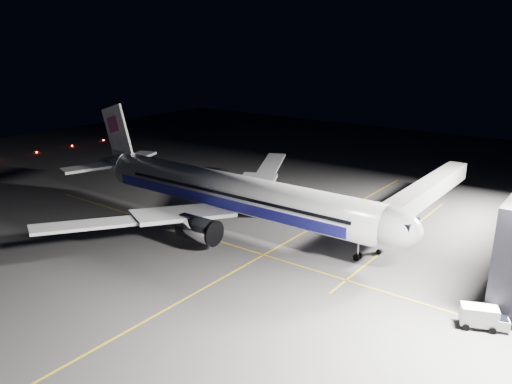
{
  "coord_description": "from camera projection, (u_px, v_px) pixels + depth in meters",
  "views": [
    {
      "loc": [
        45.35,
        -54.67,
        26.87
      ],
      "look_at": [
        3.97,
        0.35,
        6.0
      ],
      "focal_mm": 35.0,
      "sensor_mm": 36.0,
      "label": 1
    }
  ],
  "objects": [
    {
      "name": "service_truck",
      "position": [
        483.0,
        317.0,
        48.39
      ],
      "size": [
        4.73,
        3.31,
        2.26
      ],
      "rotation": [
        0.0,
        0.0,
        0.4
      ],
      "color": "silver",
      "rests_on": "ground"
    },
    {
      "name": "safety_cone_c",
      "position": [
        255.0,
        210.0,
        81.86
      ],
      "size": [
        0.43,
        0.43,
        0.64
      ],
      "primitive_type": "cone",
      "color": "orange",
      "rests_on": "ground"
    },
    {
      "name": "baggage_tug",
      "position": [
        256.0,
        187.0,
        92.84
      ],
      "size": [
        2.59,
        2.23,
        1.66
      ],
      "rotation": [
        0.0,
        0.0,
        -0.19
      ],
      "color": "black",
      "rests_on": "ground"
    },
    {
      "name": "ground",
      "position": [
        234.0,
        226.0,
        75.69
      ],
      "size": [
        200.0,
        200.0,
        0.0
      ],
      "primitive_type": "plane",
      "color": "#4C4C4F",
      "rests_on": "ground"
    },
    {
      "name": "safety_cone_a",
      "position": [
        235.0,
        202.0,
        86.19
      ],
      "size": [
        0.38,
        0.38,
        0.56
      ],
      "primitive_type": "cone",
      "color": "orange",
      "rests_on": "ground"
    },
    {
      "name": "jet_bridge",
      "position": [
        421.0,
        195.0,
        75.52
      ],
      "size": [
        3.6,
        34.4,
        6.3
      ],
      "color": "#B2B2B7",
      "rests_on": "ground"
    },
    {
      "name": "guide_line_main",
      "position": [
        289.0,
        241.0,
        69.94
      ],
      "size": [
        0.25,
        80.0,
        0.01
      ],
      "primitive_type": "cube",
      "color": "gold",
      "rests_on": "ground"
    },
    {
      "name": "guide_line_side",
      "position": [
        398.0,
        239.0,
        70.68
      ],
      "size": [
        0.25,
        40.0,
        0.01
      ],
      "primitive_type": "cube",
      "color": "gold",
      "rests_on": "ground"
    },
    {
      "name": "guide_line_cross",
      "position": [
        207.0,
        238.0,
        71.1
      ],
      "size": [
        70.0,
        0.25,
        0.01
      ],
      "primitive_type": "cube",
      "color": "gold",
      "rests_on": "ground"
    },
    {
      "name": "safety_cone_b",
      "position": [
        290.0,
        214.0,
        79.64
      ],
      "size": [
        0.46,
        0.46,
        0.69
      ],
      "primitive_type": "cone",
      "color": "orange",
      "rests_on": "ground"
    },
    {
      "name": "airliner",
      "position": [
        228.0,
        192.0,
        74.81
      ],
      "size": [
        61.48,
        54.22,
        16.64
      ],
      "color": "silver",
      "rests_on": "ground"
    }
  ]
}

